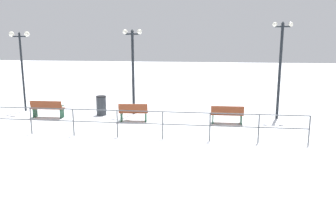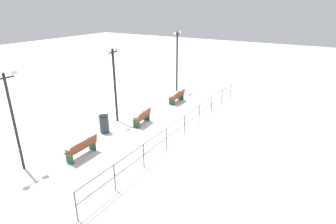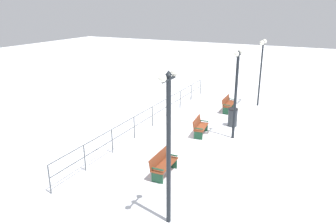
{
  "view_description": "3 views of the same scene",
  "coord_description": "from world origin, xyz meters",
  "px_view_note": "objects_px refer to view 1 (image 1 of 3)",
  "views": [
    {
      "loc": [
        -16.09,
        -3.85,
        3.95
      ],
      "look_at": [
        -1.92,
        -1.9,
        0.89
      ],
      "focal_mm": 37.79,
      "sensor_mm": 36.0,
      "label": 1
    },
    {
      "loc": [
        -9.02,
        11.84,
        6.56
      ],
      "look_at": [
        -1.48,
        -0.63,
        0.83
      ],
      "focal_mm": 29.59,
      "sensor_mm": 36.0,
      "label": 2
    },
    {
      "loc": [
        5.08,
        -14.23,
        6.25
      ],
      "look_at": [
        -1.97,
        0.08,
        0.92
      ],
      "focal_mm": 34.37,
      "sensor_mm": 36.0,
      "label": 3
    }
  ],
  "objects_px": {
    "lamppost_near": "(280,60)",
    "lamppost_middle": "(133,60)",
    "bench_second": "(133,112)",
    "bench_nearest": "(227,114)",
    "lamppost_far": "(21,53)",
    "trash_bin": "(101,105)",
    "bench_third": "(48,108)"
  },
  "relations": [
    {
      "from": "bench_second",
      "to": "lamppost_near",
      "type": "height_order",
      "value": "lamppost_near"
    },
    {
      "from": "bench_second",
      "to": "lamppost_middle",
      "type": "bearing_deg",
      "value": 5.73
    },
    {
      "from": "lamppost_near",
      "to": "bench_nearest",
      "type": "bearing_deg",
      "value": 120.46
    },
    {
      "from": "lamppost_near",
      "to": "lamppost_middle",
      "type": "xyz_separation_m",
      "value": [
        -0.0,
        7.21,
        -0.07
      ]
    },
    {
      "from": "lamppost_middle",
      "to": "trash_bin",
      "type": "xyz_separation_m",
      "value": [
        -0.47,
        1.59,
        -2.3
      ]
    },
    {
      "from": "bench_nearest",
      "to": "bench_second",
      "type": "height_order",
      "value": "bench_second"
    },
    {
      "from": "lamppost_middle",
      "to": "lamppost_near",
      "type": "bearing_deg",
      "value": -90.0
    },
    {
      "from": "bench_nearest",
      "to": "lamppost_far",
      "type": "distance_m",
      "value": 11.17
    },
    {
      "from": "lamppost_near",
      "to": "lamppost_middle",
      "type": "height_order",
      "value": "lamppost_near"
    },
    {
      "from": "trash_bin",
      "to": "lamppost_far",
      "type": "bearing_deg",
      "value": 83.9
    },
    {
      "from": "bench_nearest",
      "to": "lamppost_middle",
      "type": "relative_size",
      "value": 0.35
    },
    {
      "from": "bench_nearest",
      "to": "lamppost_far",
      "type": "relative_size",
      "value": 0.36
    },
    {
      "from": "lamppost_near",
      "to": "lamppost_middle",
      "type": "relative_size",
      "value": 1.08
    },
    {
      "from": "lamppost_far",
      "to": "trash_bin",
      "type": "relative_size",
      "value": 4.24
    },
    {
      "from": "bench_nearest",
      "to": "lamppost_near",
      "type": "xyz_separation_m",
      "value": [
        1.45,
        -2.47,
        2.42
      ]
    },
    {
      "from": "bench_second",
      "to": "bench_nearest",
      "type": "bearing_deg",
      "value": -94.91
    },
    {
      "from": "trash_bin",
      "to": "bench_second",
      "type": "bearing_deg",
      "value": -120.26
    },
    {
      "from": "lamppost_middle",
      "to": "lamppost_far",
      "type": "distance_m",
      "value": 6.02
    },
    {
      "from": "bench_third",
      "to": "lamppost_near",
      "type": "distance_m",
      "value": 11.58
    },
    {
      "from": "lamppost_near",
      "to": "lamppost_far",
      "type": "xyz_separation_m",
      "value": [
        -0.0,
        13.23,
        0.22
      ]
    },
    {
      "from": "bench_second",
      "to": "lamppost_far",
      "type": "height_order",
      "value": "lamppost_far"
    },
    {
      "from": "lamppost_middle",
      "to": "trash_bin",
      "type": "distance_m",
      "value": 2.83
    },
    {
      "from": "bench_nearest",
      "to": "lamppost_near",
      "type": "distance_m",
      "value": 3.75
    },
    {
      "from": "bench_nearest",
      "to": "lamppost_near",
      "type": "height_order",
      "value": "lamppost_near"
    },
    {
      "from": "bench_nearest",
      "to": "lamppost_near",
      "type": "bearing_deg",
      "value": -60.87
    },
    {
      "from": "bench_nearest",
      "to": "trash_bin",
      "type": "height_order",
      "value": "trash_bin"
    },
    {
      "from": "bench_second",
      "to": "bench_third",
      "type": "xyz_separation_m",
      "value": [
        0.19,
        4.39,
        0.02
      ]
    },
    {
      "from": "lamppost_middle",
      "to": "bench_second",
      "type": "bearing_deg",
      "value": -167.29
    },
    {
      "from": "bench_second",
      "to": "lamppost_far",
      "type": "bearing_deg",
      "value": 68.84
    },
    {
      "from": "bench_second",
      "to": "lamppost_far",
      "type": "distance_m",
      "value": 7.09
    },
    {
      "from": "bench_nearest",
      "to": "trash_bin",
      "type": "relative_size",
      "value": 1.51
    },
    {
      "from": "lamppost_middle",
      "to": "trash_bin",
      "type": "relative_size",
      "value": 4.33
    }
  ]
}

